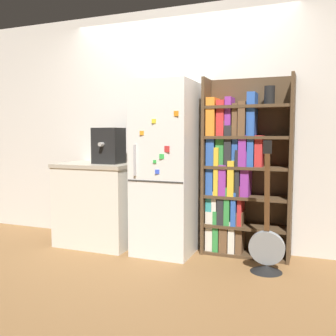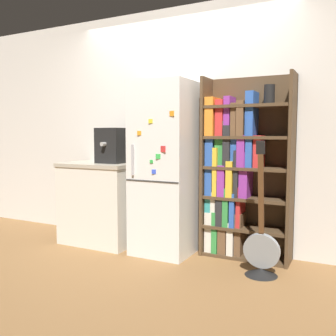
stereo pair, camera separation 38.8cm
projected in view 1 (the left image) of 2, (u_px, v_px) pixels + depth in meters
name	position (u px, v px, depth m)	size (l,w,h in m)	color
ground_plane	(162.00, 254.00, 3.83)	(16.00, 16.00, 0.00)	olive
wall_back	(178.00, 128.00, 4.15)	(8.00, 0.05, 2.60)	silver
refrigerator	(167.00, 168.00, 3.87)	(0.59, 0.67, 1.76)	white
bookshelf	(237.00, 171.00, 3.79)	(0.87, 0.32, 1.79)	#4C3823
kitchen_counter	(100.00, 203.00, 4.19)	(0.85, 0.67, 0.91)	silver
espresso_machine	(109.00, 146.00, 4.07)	(0.29, 0.31, 0.39)	black
guitar	(266.00, 253.00, 3.33)	(0.32, 0.29, 1.17)	black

